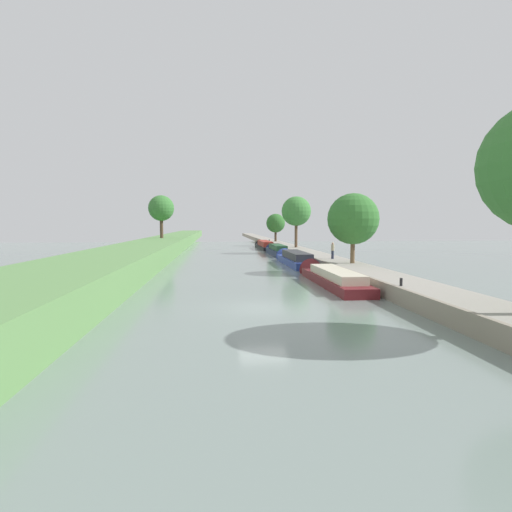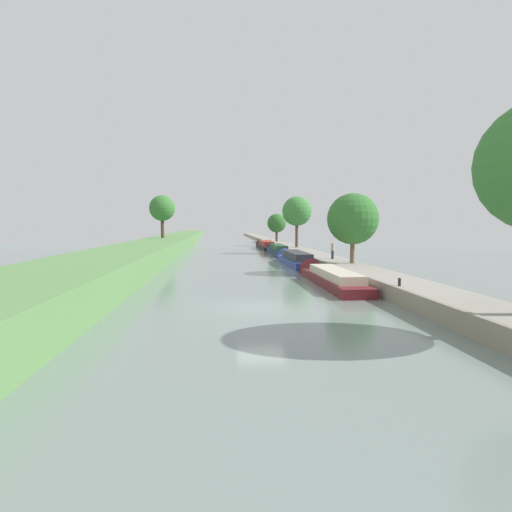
{
  "view_description": "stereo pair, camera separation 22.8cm",
  "coord_description": "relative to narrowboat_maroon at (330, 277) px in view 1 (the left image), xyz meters",
  "views": [
    {
      "loc": [
        -2.42,
        -20.58,
        4.4
      ],
      "look_at": [
        1.79,
        21.87,
        1.0
      ],
      "focal_mm": 28.37,
      "sensor_mm": 36.0,
      "label": 1
    },
    {
      "loc": [
        -2.2,
        -20.61,
        4.4
      ],
      "look_at": [
        1.79,
        21.87,
        1.0
      ],
      "focal_mm": 28.37,
      "sensor_mm": 36.0,
      "label": 2
    }
  ],
  "objects": [
    {
      "name": "tree_leftbank_downstream",
      "position": [
        -17.68,
        41.76,
        6.55
      ],
      "size": [
        4.38,
        4.38,
        7.31
      ],
      "color": "#4C3828",
      "rests_on": "left_grassy_bank"
    },
    {
      "name": "person_walking",
      "position": [
        3.19,
        10.14,
        1.3
      ],
      "size": [
        0.34,
        0.34,
        1.66
      ],
      "color": "#282D42",
      "rests_on": "right_towpath"
    },
    {
      "name": "mooring_bollard_near",
      "position": [
        1.97,
        -7.46,
        0.65
      ],
      "size": [
        0.16,
        0.16,
        0.45
      ],
      "color": "black",
      "rests_on": "right_towpath"
    },
    {
      "name": "tree_rightbank_midnear",
      "position": [
        3.69,
        5.69,
        4.34
      ],
      "size": [
        4.51,
        4.51,
        6.18
      ],
      "color": "brown",
      "rests_on": "right_towpath"
    },
    {
      "name": "narrowboat_maroon",
      "position": [
        0.0,
        0.0,
        0.0
      ],
      "size": [
        2.13,
        12.84,
        2.03
      ],
      "color": "maroon",
      "rests_on": "ground_plane"
    },
    {
      "name": "tree_rightbank_midfar",
      "position": [
        3.47,
        30.08,
        5.76
      ],
      "size": [
        4.35,
        4.35,
        7.53
      ],
      "color": "brown",
      "rests_on": "right_towpath"
    },
    {
      "name": "right_towpath",
      "position": [
        3.24,
        -8.48,
        -0.03
      ],
      "size": [
        3.14,
        260.0,
        0.91
      ],
      "color": "gray",
      "rests_on": "ground_plane"
    },
    {
      "name": "stone_quay",
      "position": [
        1.54,
        -8.48,
        -0.0
      ],
      "size": [
        0.25,
        260.0,
        0.96
      ],
      "color": "gray",
      "rests_on": "ground_plane"
    },
    {
      "name": "narrowboat_blue",
      "position": [
        0.11,
        14.38,
        0.1
      ],
      "size": [
        2.14,
        12.98,
        2.12
      ],
      "color": "#283D93",
      "rests_on": "ground_plane"
    },
    {
      "name": "tree_rightbank_far",
      "position": [
        3.45,
        50.68,
        4.03
      ],
      "size": [
        3.73,
        3.73,
        5.49
      ],
      "color": "#4C3828",
      "rests_on": "right_towpath"
    },
    {
      "name": "narrowboat_navy",
      "position": [
        0.28,
        28.24,
        0.13
      ],
      "size": [
        1.83,
        11.98,
        1.96
      ],
      "color": "#141E42",
      "rests_on": "ground_plane"
    },
    {
      "name": "left_grassy_bank",
      "position": [
        -17.12,
        -8.48,
        0.5
      ],
      "size": [
        7.09,
        260.0,
        1.96
      ],
      "color": "#5B894C",
      "rests_on": "ground_plane"
    },
    {
      "name": "mooring_bollard_far",
      "position": [
        1.97,
        49.04,
        0.65
      ],
      "size": [
        0.16,
        0.16,
        0.45
      ],
      "color": "black",
      "rests_on": "right_towpath"
    },
    {
      "name": "ground_plane",
      "position": [
        -5.95,
        -8.48,
        -0.48
      ],
      "size": [
        160.0,
        160.0,
        0.0
      ],
      "primitive_type": "plane",
      "color": "slate"
    },
    {
      "name": "narrowboat_black",
      "position": [
        0.15,
        42.4,
        0.09
      ],
      "size": [
        1.98,
        15.04,
        2.08
      ],
      "color": "black",
      "rests_on": "ground_plane"
    }
  ]
}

